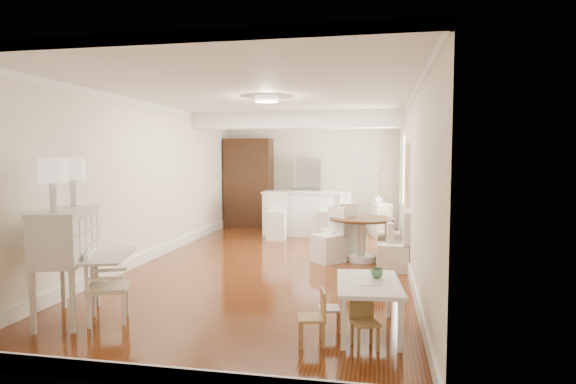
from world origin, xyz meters
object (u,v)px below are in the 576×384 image
(secretary_bureau, at_px, (67,265))
(kids_chair_b, at_px, (330,308))
(kids_table, at_px, (368,307))
(dining_table, at_px, (362,239))
(fridge, at_px, (321,194))
(breakfast_counter, at_px, (307,213))
(pantry_cabinet, at_px, (249,183))
(sideboard, at_px, (380,220))
(kids_chair_a, at_px, (312,317))
(kids_chair_c, at_px, (365,322))
(bar_stool_right, at_px, (329,217))
(gustavian_armchair, at_px, (108,286))
(bar_stool_left, at_px, (277,217))
(slip_chair_near, at_px, (328,235))
(slip_chair_far, at_px, (339,230))

(secretary_bureau, bearing_deg, kids_chair_b, -13.10)
(kids_table, relative_size, dining_table, 0.96)
(kids_chair_b, relative_size, fridge, 0.28)
(breakfast_counter, height_order, pantry_cabinet, pantry_cabinet)
(sideboard, bearing_deg, kids_table, -106.00)
(secretary_bureau, bearing_deg, kids_chair_a, -21.34)
(fridge, bearing_deg, kids_chair_c, -79.82)
(secretary_bureau, distance_m, kids_table, 3.40)
(kids_chair_b, bearing_deg, dining_table, 164.03)
(bar_stool_right, relative_size, pantry_cabinet, 0.44)
(gustavian_armchair, xyz_separation_m, kids_table, (2.87, 0.22, -0.13))
(kids_table, bearing_deg, gustavian_armchair, -175.64)
(bar_stool_left, height_order, fridge, fridge)
(kids_table, height_order, slip_chair_near, slip_chair_near)
(kids_table, height_order, fridge, fridge)
(bar_stool_left, bearing_deg, kids_chair_a, -77.10)
(kids_table, bearing_deg, bar_stool_right, 100.05)
(slip_chair_near, xyz_separation_m, slip_chair_far, (0.14, 0.45, 0.03))
(slip_chair_near, relative_size, pantry_cabinet, 0.42)
(kids_chair_b, bearing_deg, sideboard, 162.47)
(kids_chair_c, height_order, slip_chair_near, slip_chair_near)
(dining_table, distance_m, slip_chair_far, 0.52)
(bar_stool_right, distance_m, pantry_cabinet, 2.79)
(gustavian_armchair, relative_size, bar_stool_left, 0.79)
(kids_chair_b, relative_size, kids_chair_c, 0.97)
(kids_chair_a, relative_size, bar_stool_left, 0.54)
(kids_chair_a, height_order, bar_stool_left, bar_stool_left)
(slip_chair_far, distance_m, sideboard, 2.59)
(bar_stool_left, bearing_deg, kids_chair_c, -72.37)
(kids_chair_c, bearing_deg, slip_chair_far, 76.85)
(kids_chair_b, height_order, bar_stool_left, bar_stool_left)
(slip_chair_far, height_order, pantry_cabinet, pantry_cabinet)
(kids_table, relative_size, bar_stool_right, 1.07)
(secretary_bureau, distance_m, fridge, 7.59)
(gustavian_armchair, relative_size, slip_chair_far, 0.80)
(dining_table, bearing_deg, kids_chair_a, -94.91)
(kids_chair_a, height_order, pantry_cabinet, pantry_cabinet)
(kids_chair_a, xyz_separation_m, bar_stool_right, (-0.46, 6.07, 0.23))
(kids_table, relative_size, kids_chair_c, 2.11)
(slip_chair_far, distance_m, pantry_cabinet, 4.32)
(kids_table, relative_size, slip_chair_far, 1.07)
(secretary_bureau, bearing_deg, breakfast_counter, 56.88)
(kids_chair_b, relative_size, bar_stool_right, 0.49)
(kids_chair_c, relative_size, slip_chair_far, 0.51)
(breakfast_counter, distance_m, fridge, 1.14)
(bar_stool_right, distance_m, sideboard, 1.28)
(dining_table, bearing_deg, bar_stool_right, 110.33)
(slip_chair_near, bearing_deg, kids_table, -31.47)
(bar_stool_left, bearing_deg, secretary_bureau, -105.03)
(gustavian_armchair, bearing_deg, pantry_cabinet, -21.04)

